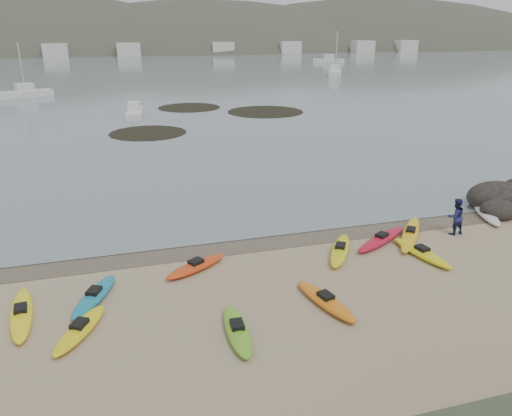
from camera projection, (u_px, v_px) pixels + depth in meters
name	position (u px, v px, depth m)	size (l,w,h in m)	color
ground	(256.00, 239.00, 22.82)	(600.00, 600.00, 0.00)	tan
wet_sand	(258.00, 241.00, 22.54)	(60.00, 60.00, 0.00)	brown
water	(112.00, 41.00, 292.85)	(1200.00, 1200.00, 0.00)	slate
kayaks	(297.00, 267.00, 19.76)	(22.69, 9.35, 0.34)	yellow
person_east	(456.00, 216.00, 23.05)	(0.85, 0.66, 1.74)	navy
rock_cluster	(508.00, 203.00, 26.73)	(5.14, 3.75, 1.66)	black
kelp_mats	(213.00, 115.00, 53.76)	(21.41, 20.70, 0.04)	black
moored_boats	(190.00, 72.00, 96.86)	(90.49, 73.90, 1.12)	silver
far_hills	(216.00, 87.00, 213.37)	(550.00, 135.00, 80.00)	#384235
far_town	(142.00, 50.00, 154.24)	(199.00, 5.00, 4.00)	beige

